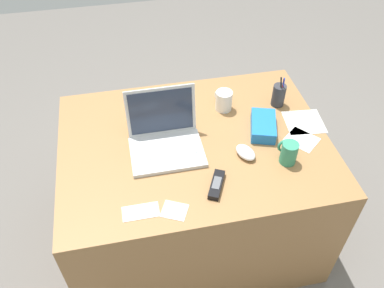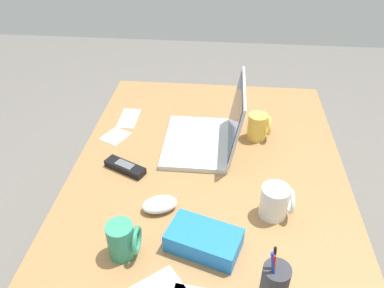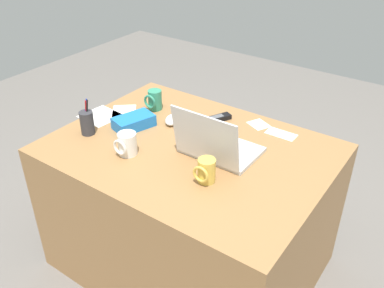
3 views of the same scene
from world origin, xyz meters
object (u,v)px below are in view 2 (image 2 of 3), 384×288
object	(u,v)px
coffee_mug_tall	(258,126)
pen_holder	(274,284)
laptop	(209,134)
coffee_mug_white	(276,202)
coffee_mug_spare	(123,240)
cordless_phone	(125,167)
snack_bag	(204,240)
computer_mouse	(160,204)

from	to	relation	value
coffee_mug_tall	pen_holder	size ratio (longest dim) A/B	0.57
laptop	coffee_mug_white	xyz separation A→B (m)	(0.32, 0.21, 0.00)
coffee_mug_spare	cordless_phone	distance (m)	0.35
coffee_mug_white	pen_holder	distance (m)	0.28
coffee_mug_tall	cordless_phone	xyz separation A→B (m)	(0.23, -0.45, -0.04)
coffee_mug_white	snack_bag	world-z (taller)	coffee_mug_white
laptop	snack_bag	size ratio (longest dim) A/B	1.68
cordless_phone	snack_bag	size ratio (longest dim) A/B	0.79
pen_holder	laptop	bearing A→B (deg)	-162.83
laptop	coffee_mug_spare	bearing A→B (deg)	-20.89
computer_mouse	snack_bag	distance (m)	0.19
laptop	coffee_mug_tall	bearing A→B (deg)	109.99
computer_mouse	pen_holder	bearing A→B (deg)	28.25
coffee_mug_white	cordless_phone	bearing A→B (deg)	-107.84
computer_mouse	coffee_mug_spare	world-z (taller)	coffee_mug_spare
coffee_mug_spare	snack_bag	xyz separation A→B (m)	(-0.04, 0.21, -0.02)
snack_bag	pen_holder	bearing A→B (deg)	51.65
snack_bag	laptop	bearing A→B (deg)	-178.22
cordless_phone	pen_holder	distance (m)	0.63
computer_mouse	coffee_mug_white	bearing A→B (deg)	70.50
computer_mouse	cordless_phone	xyz separation A→B (m)	(-0.17, -0.15, -0.01)
coffee_mug_tall	coffee_mug_spare	size ratio (longest dim) A/B	0.96
coffee_mug_spare	cordless_phone	world-z (taller)	coffee_mug_spare
coffee_mug_tall	cordless_phone	world-z (taller)	coffee_mug_tall
computer_mouse	coffee_mug_spare	size ratio (longest dim) A/B	1.02
pen_holder	snack_bag	bearing A→B (deg)	-128.35
computer_mouse	coffee_mug_spare	bearing A→B (deg)	-43.23
computer_mouse	laptop	bearing A→B (deg)	137.93
cordless_phone	coffee_mug_white	bearing A→B (deg)	72.16
cordless_phone	coffee_mug_spare	bearing A→B (deg)	13.39
computer_mouse	coffee_mug_white	distance (m)	0.34
computer_mouse	snack_bag	world-z (taller)	snack_bag
computer_mouse	pen_holder	distance (m)	0.41
coffee_mug_tall	cordless_phone	bearing A→B (deg)	-62.61
snack_bag	coffee_mug_tall	bearing A→B (deg)	162.66
coffee_mug_white	snack_bag	bearing A→B (deg)	-54.63
laptop	snack_bag	distance (m)	0.46
computer_mouse	snack_bag	size ratio (longest dim) A/B	0.56
laptop	coffee_mug_tall	xyz separation A→B (m)	(-0.07, 0.18, -0.00)
pen_holder	computer_mouse	bearing A→B (deg)	-130.18
coffee_mug_white	pen_holder	xyz separation A→B (m)	(0.27, -0.03, 0.01)
computer_mouse	coffee_mug_tall	xyz separation A→B (m)	(-0.40, 0.31, 0.03)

